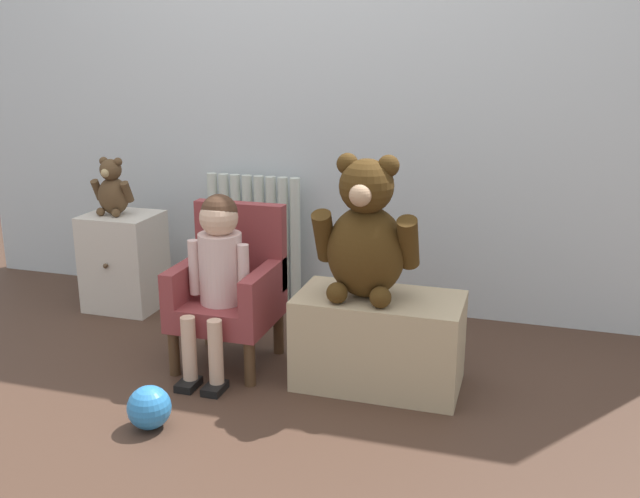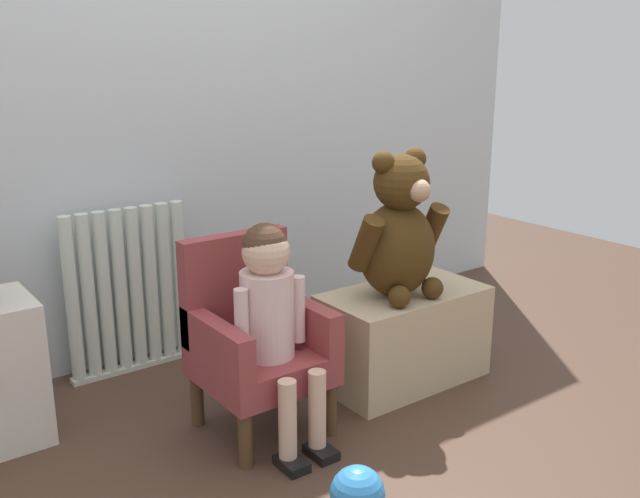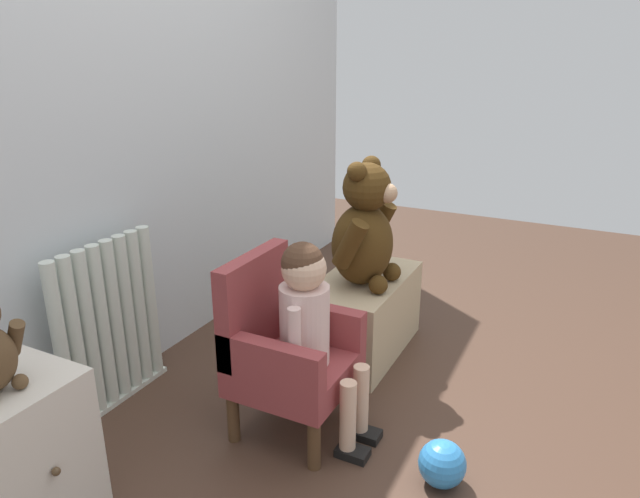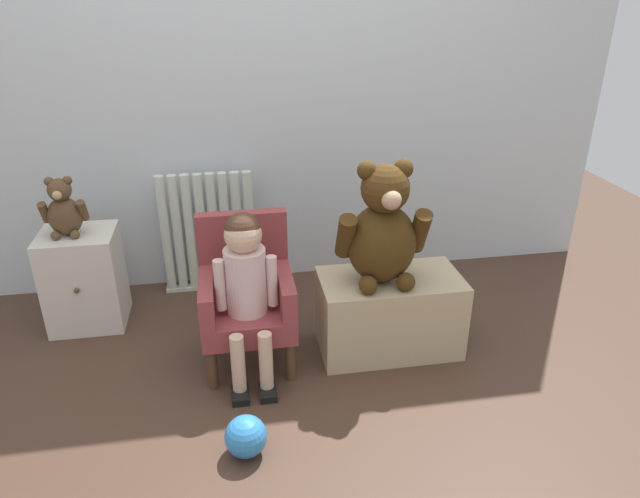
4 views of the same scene
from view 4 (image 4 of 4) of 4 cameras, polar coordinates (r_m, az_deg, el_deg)
name	(u,v)px [view 4 (image 4 of 4)]	position (r m, az deg, el deg)	size (l,w,h in m)	color
ground_plane	(292,435)	(2.23, -2.86, -18.07)	(6.00, 6.00, 0.00)	#452E22
back_wall	(253,55)	(2.96, -6.70, 18.71)	(3.80, 0.05, 2.40)	silver
radiator	(208,234)	(3.06, -11.12, 1.53)	(0.50, 0.05, 0.65)	silver
small_dresser	(85,279)	(2.95, -22.49, -2.77)	(0.34, 0.32, 0.47)	beige
child_armchair	(246,294)	(2.47, -7.38, -4.48)	(0.39, 0.38, 0.64)	brown
child_figure	(246,274)	(2.30, -7.45, -2.51)	(0.25, 0.35, 0.72)	beige
low_bench	(389,313)	(2.59, 6.92, -6.38)	(0.62, 0.34, 0.36)	tan
large_teddy_bear	(383,231)	(2.37, 6.30, 1.84)	(0.39, 0.27, 0.53)	#412B0F
small_teddy_bear	(64,210)	(2.81, -24.26, 3.59)	(0.20, 0.14, 0.28)	#513A23
toy_ball	(246,436)	(2.12, -7.43, -18.10)	(0.15, 0.15, 0.15)	#2F80C9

